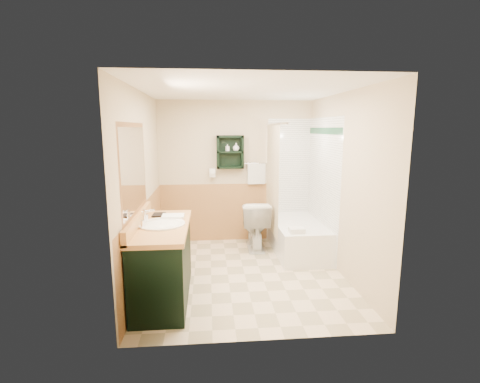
# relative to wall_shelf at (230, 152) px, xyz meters

# --- Properties ---
(floor) EXTENTS (3.00, 3.00, 0.00)m
(floor) POSITION_rel_wall_shelf_xyz_m (0.10, -1.41, -1.55)
(floor) COLOR beige
(floor) RESTS_ON ground
(back_wall) EXTENTS (2.60, 0.04, 2.40)m
(back_wall) POSITION_rel_wall_shelf_xyz_m (0.10, 0.11, -0.35)
(back_wall) COLOR beige
(back_wall) RESTS_ON ground
(left_wall) EXTENTS (0.04, 3.00, 2.40)m
(left_wall) POSITION_rel_wall_shelf_xyz_m (-1.22, -1.41, -0.35)
(left_wall) COLOR beige
(left_wall) RESTS_ON ground
(right_wall) EXTENTS (0.04, 3.00, 2.40)m
(right_wall) POSITION_rel_wall_shelf_xyz_m (1.42, -1.41, -0.35)
(right_wall) COLOR beige
(right_wall) RESTS_ON ground
(ceiling) EXTENTS (2.60, 3.00, 0.04)m
(ceiling) POSITION_rel_wall_shelf_xyz_m (0.10, -1.41, 0.87)
(ceiling) COLOR white
(ceiling) RESTS_ON back_wall
(wainscot_left) EXTENTS (2.98, 2.98, 1.00)m
(wainscot_left) POSITION_rel_wall_shelf_xyz_m (-1.19, -1.41, -1.05)
(wainscot_left) COLOR tan
(wainscot_left) RESTS_ON left_wall
(wainscot_back) EXTENTS (2.58, 2.58, 1.00)m
(wainscot_back) POSITION_rel_wall_shelf_xyz_m (0.10, 0.08, -1.05)
(wainscot_back) COLOR tan
(wainscot_back) RESTS_ON back_wall
(mirror_frame) EXTENTS (1.30, 1.30, 1.00)m
(mirror_frame) POSITION_rel_wall_shelf_xyz_m (-1.17, -1.96, -0.05)
(mirror_frame) COLOR brown
(mirror_frame) RESTS_ON left_wall
(mirror_glass) EXTENTS (1.20, 1.20, 0.90)m
(mirror_glass) POSITION_rel_wall_shelf_xyz_m (-1.17, -1.96, -0.05)
(mirror_glass) COLOR white
(mirror_glass) RESTS_ON left_wall
(tile_right) EXTENTS (1.50, 1.50, 2.10)m
(tile_right) POSITION_rel_wall_shelf_xyz_m (1.38, -0.66, -0.50)
(tile_right) COLOR white
(tile_right) RESTS_ON right_wall
(tile_back) EXTENTS (0.95, 0.95, 2.10)m
(tile_back) POSITION_rel_wall_shelf_xyz_m (1.13, 0.07, -0.50)
(tile_back) COLOR white
(tile_back) RESTS_ON back_wall
(tile_accent) EXTENTS (1.50, 1.50, 0.10)m
(tile_accent) POSITION_rel_wall_shelf_xyz_m (1.37, -0.66, 0.35)
(tile_accent) COLOR #134427
(tile_accent) RESTS_ON right_wall
(wall_shelf) EXTENTS (0.45, 0.15, 0.55)m
(wall_shelf) POSITION_rel_wall_shelf_xyz_m (0.00, 0.00, 0.00)
(wall_shelf) COLOR black
(wall_shelf) RESTS_ON back_wall
(hair_dryer) EXTENTS (0.10, 0.24, 0.18)m
(hair_dryer) POSITION_rel_wall_shelf_xyz_m (-0.30, 0.02, -0.35)
(hair_dryer) COLOR white
(hair_dryer) RESTS_ON back_wall
(towel_bar) EXTENTS (0.40, 0.06, 0.40)m
(towel_bar) POSITION_rel_wall_shelf_xyz_m (0.45, 0.04, -0.20)
(towel_bar) COLOR silver
(towel_bar) RESTS_ON back_wall
(curtain_rod) EXTENTS (0.03, 1.60, 0.03)m
(curtain_rod) POSITION_rel_wall_shelf_xyz_m (0.63, -0.66, 0.45)
(curtain_rod) COLOR silver
(curtain_rod) RESTS_ON back_wall
(shower_curtain) EXTENTS (1.05, 1.05, 1.70)m
(shower_curtain) POSITION_rel_wall_shelf_xyz_m (0.63, -0.48, -0.40)
(shower_curtain) COLOR beige
(shower_curtain) RESTS_ON curtain_rod
(vanity) EXTENTS (0.59, 1.38, 0.88)m
(vanity) POSITION_rel_wall_shelf_xyz_m (-0.89, -1.98, -1.11)
(vanity) COLOR black
(vanity) RESTS_ON ground
(bathtub) EXTENTS (0.74, 1.50, 0.49)m
(bathtub) POSITION_rel_wall_shelf_xyz_m (1.03, -0.60, -1.30)
(bathtub) COLOR white
(bathtub) RESTS_ON ground
(toilet) EXTENTS (0.47, 0.81, 0.78)m
(toilet) POSITION_rel_wall_shelf_xyz_m (0.38, -0.37, -1.16)
(toilet) COLOR white
(toilet) RESTS_ON ground
(counter_towel) EXTENTS (0.26, 0.20, 0.04)m
(counter_towel) POSITION_rel_wall_shelf_xyz_m (-0.79, -1.71, -0.65)
(counter_towel) COLOR silver
(counter_towel) RESTS_ON vanity
(vanity_book) EXTENTS (0.15, 0.02, 0.20)m
(vanity_book) POSITION_rel_wall_shelf_xyz_m (-1.06, -1.55, -0.57)
(vanity_book) COLOR black
(vanity_book) RESTS_ON vanity
(tub_towel) EXTENTS (0.21, 0.18, 0.07)m
(tub_towel) POSITION_rel_wall_shelf_xyz_m (0.86, -1.18, -1.02)
(tub_towel) COLOR silver
(tub_towel) RESTS_ON bathtub
(soap_bottle_a) EXTENTS (0.09, 0.13, 0.05)m
(soap_bottle_a) POSITION_rel_wall_shelf_xyz_m (-0.05, -0.01, 0.04)
(soap_bottle_a) COLOR white
(soap_bottle_a) RESTS_ON wall_shelf
(soap_bottle_b) EXTENTS (0.11, 0.14, 0.11)m
(soap_bottle_b) POSITION_rel_wall_shelf_xyz_m (0.10, -0.01, 0.07)
(soap_bottle_b) COLOR white
(soap_bottle_b) RESTS_ON wall_shelf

